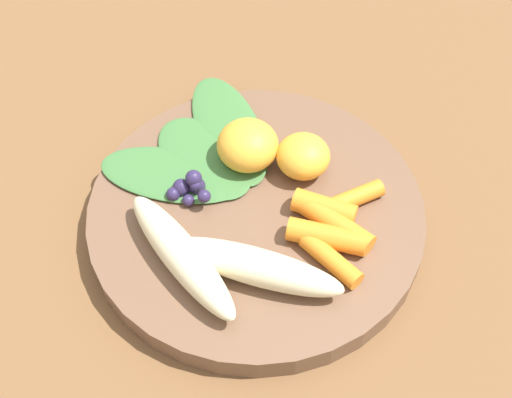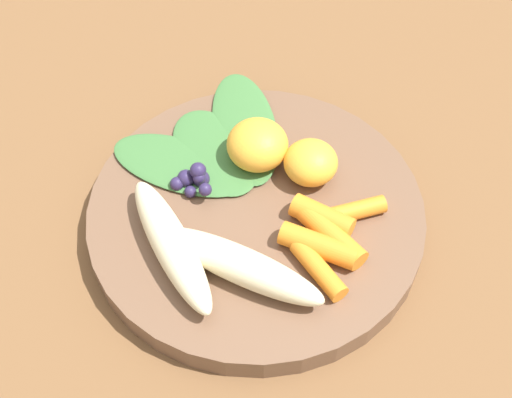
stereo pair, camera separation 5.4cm
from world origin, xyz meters
The scene contains 15 objects.
ground_plane centered at (0.00, 0.00, 0.00)m, with size 2.40×2.40×0.00m, color brown.
bowl centered at (0.00, 0.00, 0.01)m, with size 0.27×0.27×0.02m, color brown.
banana_peeled_left centered at (-0.05, -0.05, 0.04)m, with size 0.13×0.03×0.03m, color beige.
banana_peeled_right centered at (-0.08, 0.00, 0.04)m, with size 0.13×0.03×0.03m, color beige.
orange_segment_near centered at (0.03, 0.04, 0.04)m, with size 0.05×0.05×0.04m, color #F4A833.
orange_segment_far centered at (0.06, 0.00, 0.04)m, with size 0.04×0.04×0.03m, color #F4A833.
carrot_front centered at (0.00, -0.08, 0.03)m, with size 0.02×0.02×0.05m, color orange.
carrot_mid_left centered at (0.01, -0.06, 0.03)m, with size 0.02×0.02×0.06m, color orange.
carrot_mid_right centered at (0.03, -0.06, 0.03)m, with size 0.02×0.02×0.06m, color orange.
carrot_rear centered at (0.03, -0.04, 0.03)m, with size 0.02×0.02×0.05m, color orange.
carrot_small centered at (0.06, -0.05, 0.03)m, with size 0.01×0.01×0.05m, color orange.
blueberry_pile centered at (-0.03, 0.05, 0.03)m, with size 0.03×0.04×0.02m.
kale_leaf_left centered at (0.04, 0.08, 0.03)m, with size 0.14×0.06×0.01m, color #3D7038.
kale_leaf_right centered at (0.01, 0.07, 0.03)m, with size 0.11×0.06×0.01m, color #3D7038.
kale_leaf_rear centered at (-0.03, 0.07, 0.03)m, with size 0.12×0.06×0.01m, color #3D7038.
Camera 2 is at (-0.20, -0.27, 0.46)m, focal length 47.91 mm.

